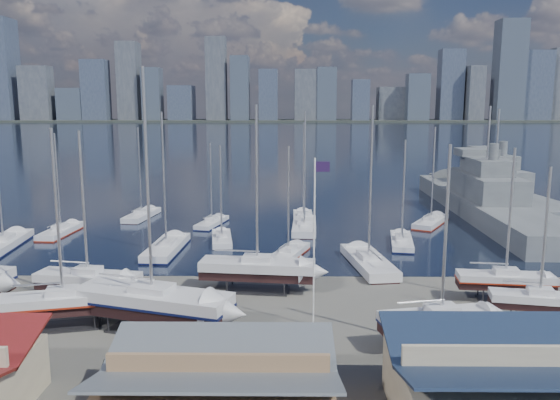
{
  "coord_description": "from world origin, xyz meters",
  "views": [
    {
      "loc": [
        3.52,
        -52.77,
        16.88
      ],
      "look_at": [
        2.92,
        8.0,
        6.44
      ],
      "focal_mm": 35.0,
      "sensor_mm": 36.0,
      "label": 1
    }
  ],
  "objects_px": {
    "naval_ship_east": "(484,204)",
    "car_a": "(169,357)",
    "naval_ship_west": "(494,193)",
    "flagpole": "(316,230)"
  },
  "relations": [
    {
      "from": "naval_ship_east",
      "to": "flagpole",
      "type": "bearing_deg",
      "value": 148.34
    },
    {
      "from": "naval_ship_west",
      "to": "car_a",
      "type": "height_order",
      "value": "naval_ship_west"
    },
    {
      "from": "naval_ship_west",
      "to": "flagpole",
      "type": "relative_size",
      "value": 3.47
    },
    {
      "from": "car_a",
      "to": "naval_ship_east",
      "type": "bearing_deg",
      "value": 45.18
    },
    {
      "from": "flagpole",
      "to": "car_a",
      "type": "bearing_deg",
      "value": -144.28
    },
    {
      "from": "naval_ship_west",
      "to": "naval_ship_east",
      "type": "bearing_deg",
      "value": 147.5
    },
    {
      "from": "naval_ship_east",
      "to": "car_a",
      "type": "bearing_deg",
      "value": 144.46
    },
    {
      "from": "naval_ship_east",
      "to": "flagpole",
      "type": "xyz_separation_m",
      "value": [
        -29.02,
        -44.51,
        5.97
      ]
    },
    {
      "from": "naval_ship_east",
      "to": "car_a",
      "type": "height_order",
      "value": "naval_ship_east"
    },
    {
      "from": "car_a",
      "to": "flagpole",
      "type": "relative_size",
      "value": 0.35
    }
  ]
}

